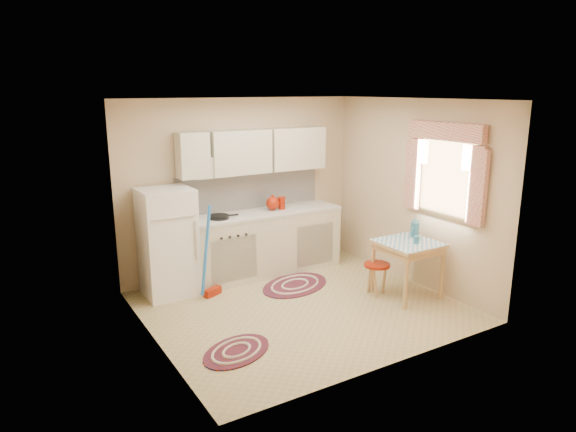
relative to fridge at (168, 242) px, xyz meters
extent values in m
plane|color=tan|center=(1.24, -1.25, -0.70)|extent=(3.60, 3.60, 0.00)
cube|color=silver|center=(1.24, -1.25, 1.80)|extent=(3.60, 3.20, 0.04)
cube|color=tan|center=(1.24, 0.35, 0.55)|extent=(3.60, 0.04, 2.50)
cube|color=tan|center=(1.24, -2.85, 0.55)|extent=(3.60, 0.04, 2.50)
cube|color=tan|center=(-0.56, -1.25, 0.55)|extent=(0.04, 3.20, 2.50)
cube|color=tan|center=(3.04, -1.25, 0.55)|extent=(0.04, 3.20, 2.50)
cube|color=silver|center=(1.36, 0.34, 0.50)|extent=(2.25, 0.03, 0.55)
cube|color=beige|center=(1.36, 0.19, 1.07)|extent=(2.25, 0.33, 0.60)
cube|color=white|center=(3.02, -1.80, 0.85)|extent=(0.04, 0.85, 0.95)
cube|color=white|center=(0.00, 0.00, 0.00)|extent=(0.65, 0.60, 1.40)
cube|color=beige|center=(1.45, 0.05, -0.26)|extent=(2.25, 0.60, 0.88)
cube|color=silver|center=(1.45, 0.05, 0.20)|extent=(2.27, 0.62, 0.04)
cylinder|color=black|center=(0.72, 0.00, 0.24)|extent=(0.29, 0.29, 0.05)
cylinder|color=#9A1A05|center=(1.73, 0.05, 0.30)|extent=(0.12, 0.12, 0.16)
cube|color=tan|center=(2.60, -1.65, -0.34)|extent=(0.72, 0.72, 0.72)
cylinder|color=#9A1A05|center=(2.29, -1.42, -0.49)|extent=(0.39, 0.39, 0.42)
cylinder|color=#28657C|center=(2.64, -1.75, 0.07)|extent=(0.09, 0.09, 0.10)
camera|label=1|loc=(-1.94, -6.19, 1.92)|focal=32.00mm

